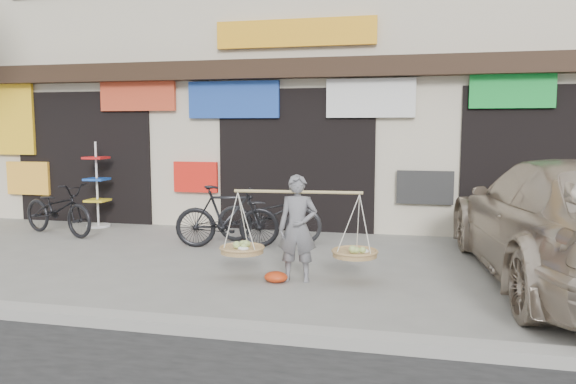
% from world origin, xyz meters
% --- Properties ---
extents(ground, '(70.00, 70.00, 0.00)m').
position_xyz_m(ground, '(0.00, 0.00, 0.00)').
color(ground, gray).
rests_on(ground, ground).
extents(kerb, '(70.00, 0.25, 0.12)m').
position_xyz_m(kerb, '(0.00, -2.00, 0.06)').
color(kerb, gray).
rests_on(kerb, ground).
extents(shophouse_block, '(14.00, 6.32, 7.00)m').
position_xyz_m(shophouse_block, '(-0.00, 6.42, 3.45)').
color(shophouse_block, beige).
rests_on(shophouse_block, ground).
extents(street_vendor, '(2.02, 0.68, 1.38)m').
position_xyz_m(street_vendor, '(0.78, 0.03, 0.62)').
color(street_vendor, slate).
rests_on(street_vendor, ground).
extents(bike_0, '(1.95, 1.21, 0.97)m').
position_xyz_m(bike_0, '(-4.17, 2.09, 0.48)').
color(bike_0, black).
rests_on(bike_0, ground).
extents(bike_1, '(1.78, 0.83, 1.03)m').
position_xyz_m(bike_1, '(-0.77, 1.74, 0.52)').
color(bike_1, black).
rests_on(bike_1, ground).
extents(bike_2, '(1.86, 0.69, 0.97)m').
position_xyz_m(bike_2, '(-0.21, 2.31, 0.48)').
color(bike_2, black).
rests_on(bike_2, ground).
extents(suv, '(2.77, 5.73, 1.61)m').
position_xyz_m(suv, '(4.17, 0.65, 0.80)').
color(suv, '#B8A894').
rests_on(suv, ground).
extents(display_rack, '(0.47, 0.47, 1.69)m').
position_xyz_m(display_rack, '(-3.93, 3.02, 0.68)').
color(display_rack, silver).
rests_on(display_rack, ground).
extents(red_bag, '(0.31, 0.25, 0.14)m').
position_xyz_m(red_bag, '(0.53, -0.11, 0.07)').
color(red_bag, '#BA3411').
rests_on(red_bag, ground).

